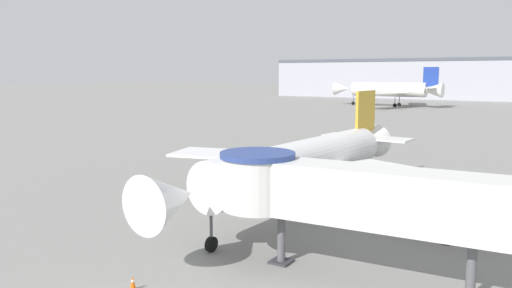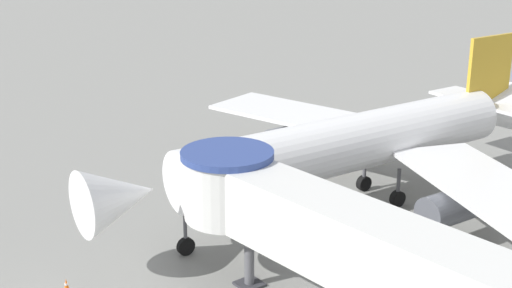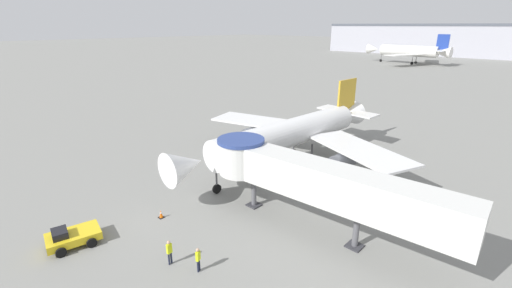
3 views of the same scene
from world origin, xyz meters
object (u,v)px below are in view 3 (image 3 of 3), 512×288
object	(u,v)px
jet_bridge	(307,177)
ground_crew_wing_walker	(169,251)
traffic_cone_starboard_wing	(368,197)
ground_crew_marshaller	(198,258)
background_jet_blue_tail	(410,51)
traffic_cone_port_wing	(229,141)
traffic_cone_near_nose	(161,214)
main_airplane	(293,133)
pushback_tug_yellow	(72,236)

from	to	relation	value
jet_bridge	ground_crew_wing_walker	xyz separation A→B (m)	(-3.94, -9.88, -3.24)
traffic_cone_starboard_wing	ground_crew_wing_walker	size ratio (longest dim) A/B	0.43
traffic_cone_starboard_wing	ground_crew_wing_walker	world-z (taller)	ground_crew_wing_walker
ground_crew_marshaller	jet_bridge	bearing A→B (deg)	-34.22
background_jet_blue_tail	traffic_cone_port_wing	bearing A→B (deg)	11.58
traffic_cone_starboard_wing	background_jet_blue_tail	size ratio (longest dim) A/B	0.02
traffic_cone_near_nose	ground_crew_marshaller	bearing A→B (deg)	-14.56
background_jet_blue_tail	ground_crew_marshaller	bearing A→B (deg)	17.33
jet_bridge	ground_crew_wing_walker	world-z (taller)	jet_bridge
main_airplane	traffic_cone_near_nose	size ratio (longest dim) A/B	40.46
ground_crew_wing_walker	background_jet_blue_tail	world-z (taller)	background_jet_blue_tail
traffic_cone_near_nose	traffic_cone_port_wing	bearing A→B (deg)	120.57
traffic_cone_port_wing	traffic_cone_starboard_wing	bearing A→B (deg)	-6.21
jet_bridge	main_airplane	bearing A→B (deg)	128.00
ground_crew_wing_walker	main_airplane	bearing A→B (deg)	-168.54
pushback_tug_yellow	traffic_cone_port_wing	distance (m)	24.75
traffic_cone_starboard_wing	jet_bridge	bearing A→B (deg)	-103.40
ground_crew_wing_walker	traffic_cone_near_nose	bearing A→B (deg)	-119.05
traffic_cone_near_nose	ground_crew_wing_walker	bearing A→B (deg)	-26.81
main_airplane	ground_crew_wing_walker	world-z (taller)	main_airplane
main_airplane	pushback_tug_yellow	size ratio (longest dim) A/B	7.38
jet_bridge	ground_crew_marshaller	distance (m)	9.80
pushback_tug_yellow	traffic_cone_near_nose	xyz separation A→B (m)	(1.52, 6.41, -0.33)
traffic_cone_port_wing	ground_crew_marshaller	xyz separation A→B (m)	(17.46, -18.80, 0.69)
jet_bridge	traffic_cone_starboard_wing	xyz separation A→B (m)	(1.78, 7.47, -3.90)
jet_bridge	ground_crew_marshaller	size ratio (longest dim) A/B	11.62
ground_crew_marshaller	ground_crew_wing_walker	world-z (taller)	ground_crew_wing_walker
traffic_cone_port_wing	traffic_cone_near_nose	xyz separation A→B (m)	(9.95, -16.85, 0.03)
traffic_cone_near_nose	ground_crew_wing_walker	distance (m)	6.25
main_airplane	background_jet_blue_tail	world-z (taller)	background_jet_blue_tail
pushback_tug_yellow	ground_crew_marshaller	bearing A→B (deg)	38.62
pushback_tug_yellow	main_airplane	bearing A→B (deg)	96.77
jet_bridge	traffic_cone_near_nose	distance (m)	12.47
traffic_cone_near_nose	main_airplane	bearing A→B (deg)	87.49
traffic_cone_near_nose	background_jet_blue_tail	xyz separation A→B (m)	(-29.21, 135.22, 4.83)
background_jet_blue_tail	traffic_cone_starboard_wing	bearing A→B (deg)	20.88
jet_bridge	traffic_cone_starboard_wing	bearing A→B (deg)	72.94
traffic_cone_starboard_wing	background_jet_blue_tail	world-z (taller)	background_jet_blue_tail
jet_bridge	traffic_cone_near_nose	size ratio (longest dim) A/B	28.18
pushback_tug_yellow	background_jet_blue_tail	size ratio (longest dim) A/B	0.10
jet_bridge	traffic_cone_starboard_wing	size ratio (longest dim) A/B	25.89
traffic_cone_near_nose	ground_crew_marshaller	size ratio (longest dim) A/B	0.41
pushback_tug_yellow	traffic_cone_starboard_wing	size ratio (longest dim) A/B	5.04
main_airplane	pushback_tug_yellow	world-z (taller)	main_airplane
traffic_cone_port_wing	ground_crew_marshaller	distance (m)	25.67
traffic_cone_starboard_wing	background_jet_blue_tail	bearing A→B (deg)	108.54
main_airplane	ground_crew_marshaller	size ratio (longest dim) A/B	16.69
pushback_tug_yellow	ground_crew_wing_walker	bearing A→B (deg)	39.39
pushback_tug_yellow	ground_crew_marshaller	xyz separation A→B (m)	(9.03, 4.46, 0.34)
traffic_cone_port_wing	traffic_cone_starboard_wing	xyz separation A→B (m)	(21.22, -2.31, 0.06)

